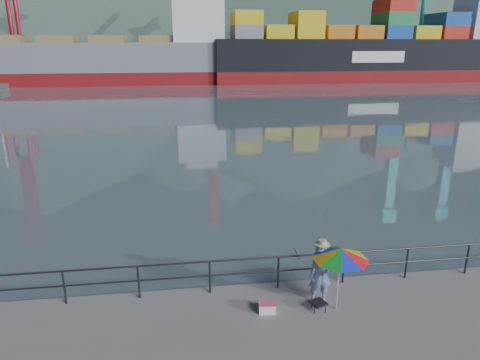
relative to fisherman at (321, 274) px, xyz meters
name	(u,v)px	position (x,y,z in m)	size (l,w,h in m)	color
harbor_water	(185,66)	(-1.97, 129.21, -0.88)	(500.00, 280.00, 0.00)	slate
far_dock	(230,74)	(8.03, 92.21, -0.88)	(200.00, 40.00, 0.40)	#514F4C
guardrail	(244,274)	(-1.97, 0.91, -0.36)	(22.00, 0.06, 1.03)	#2D3033
container_stacks	(329,60)	(31.86, 92.48, 2.23)	(58.00, 5.40, 7.80)	orange
fisherman	(321,274)	(0.00, 0.00, 0.00)	(0.64, 0.42, 1.76)	#1B4992
beach_umbrella	(340,254)	(0.36, -0.37, 0.80)	(1.88, 1.88, 1.84)	white
folding_stool	(318,306)	(-0.13, -0.35, -0.75)	(0.48, 0.48, 0.25)	black
cooler_bag	(267,308)	(-1.52, -0.24, -0.75)	(0.44, 0.30, 0.26)	silver
fishing_rod	(296,281)	(-0.34, 1.17, -0.88)	(0.02, 0.02, 2.28)	black
bulk_carrier	(123,59)	(-13.75, 72.33, 3.28)	(49.15, 8.51, 14.50)	maroon
container_ship	(376,49)	(34.10, 71.95, 4.96)	(59.18, 9.86, 18.10)	maroon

